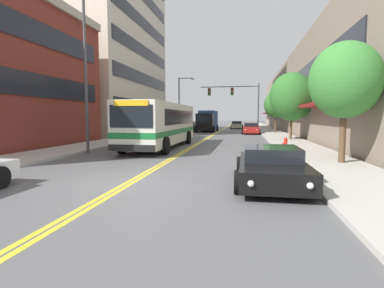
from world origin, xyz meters
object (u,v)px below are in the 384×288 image
at_px(car_black_parked_right_foreground, 271,166).
at_px(street_tree_right_mid, 292,97).
at_px(car_red_parked_right_mid, 251,129).
at_px(traffic_signal_mast, 238,98).
at_px(street_lamp_left_near, 89,57).
at_px(fire_hydrant, 285,144).
at_px(city_bus, 162,123).
at_px(street_tree_right_far, 276,105).
at_px(car_navy_parked_left_far, 170,130).
at_px(street_lamp_left_far, 181,99).
at_px(box_truck, 208,121).
at_px(street_tree_right_near, 345,80).
at_px(car_charcoal_parked_left_near, 189,127).
at_px(car_champagne_moving_lead, 237,125).

bearing_deg(car_black_parked_right_foreground, street_tree_right_mid, 79.93).
xyz_separation_m(car_red_parked_right_mid, traffic_signal_mast, (-1.67, 0.61, 3.82)).
relative_size(street_lamp_left_near, fire_hydrant, 12.57).
relative_size(city_bus, street_tree_right_far, 2.19).
distance_m(car_navy_parked_left_far, street_lamp_left_far, 9.59).
distance_m(box_truck, street_tree_right_near, 30.66).
xyz_separation_m(street_lamp_left_near, street_tree_right_mid, (12.60, 11.28, -1.59)).
bearing_deg(car_red_parked_right_mid, car_charcoal_parked_left_near, 150.39).
height_order(car_champagne_moving_lead, street_tree_right_mid, street_tree_right_mid).
height_order(car_charcoal_parked_left_near, street_lamp_left_near, street_lamp_left_near).
bearing_deg(street_tree_right_mid, car_navy_parked_left_far, 159.69).
xyz_separation_m(city_bus, street_tree_right_near, (9.66, -6.05, 1.93)).
distance_m(traffic_signal_mast, street_tree_right_near, 24.96).
bearing_deg(car_navy_parked_left_far, street_tree_right_far, 31.49).
height_order(car_black_parked_right_foreground, street_lamp_left_near, street_lamp_left_near).
relative_size(car_black_parked_right_foreground, box_truck, 0.59).
bearing_deg(street_tree_right_far, car_charcoal_parked_left_near, 162.40).
bearing_deg(street_lamp_left_far, traffic_signal_mast, -16.10).
relative_size(car_charcoal_parked_left_near, car_navy_parked_left_far, 0.99).
height_order(street_tree_right_near, fire_hydrant, street_tree_right_near).
bearing_deg(box_truck, city_bus, -90.77).
relative_size(city_bus, street_tree_right_mid, 1.93).
height_order(city_bus, car_champagne_moving_lead, city_bus).
relative_size(car_champagne_moving_lead, fire_hydrant, 6.57).
height_order(car_navy_parked_left_far, car_black_parked_right_foreground, car_navy_parked_left_far).
bearing_deg(car_red_parked_right_mid, street_tree_right_far, 21.67).
height_order(car_black_parked_right_foreground, traffic_signal_mast, traffic_signal_mast).
distance_m(car_red_parked_right_mid, traffic_signal_mast, 4.21).
height_order(car_charcoal_parked_left_near, car_navy_parked_left_far, car_navy_parked_left_far).
bearing_deg(car_black_parked_right_foreground, car_champagne_moving_lead, 92.82).
distance_m(city_bus, car_charcoal_parked_left_near, 22.81).
bearing_deg(street_lamp_left_near, street_tree_right_near, -9.65).
xyz_separation_m(city_bus, street_lamp_left_far, (-3.00, 20.59, 2.78)).
xyz_separation_m(box_truck, street_tree_right_near, (9.35, -29.12, 2.07)).
bearing_deg(street_lamp_left_near, city_bus, 51.47).
distance_m(car_black_parked_right_foreground, box_truck, 33.88).
xyz_separation_m(car_champagne_moving_lead, box_truck, (-3.89, -10.81, 0.90)).
bearing_deg(car_black_parked_right_foreground, city_bus, 121.90).
relative_size(street_lamp_left_near, street_tree_right_mid, 1.62).
distance_m(car_charcoal_parked_left_near, fire_hydrant, 26.22).
height_order(car_champagne_moving_lead, box_truck, box_truck).
distance_m(car_charcoal_parked_left_near, car_navy_parked_left_far, 10.87).
distance_m(car_black_parked_right_foreground, street_lamp_left_far, 32.46).
bearing_deg(street_tree_right_far, street_tree_right_mid, -89.15).
distance_m(car_navy_parked_left_far, car_red_parked_right_mid, 10.55).
bearing_deg(street_tree_right_far, box_truck, 155.59).
height_order(city_bus, street_lamp_left_far, street_lamp_left_far).
xyz_separation_m(street_lamp_left_near, street_lamp_left_far, (0.09, 24.47, -0.95)).
height_order(street_lamp_left_near, street_lamp_left_far, street_lamp_left_near).
bearing_deg(street_tree_right_near, car_navy_parked_left_far, 124.01).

